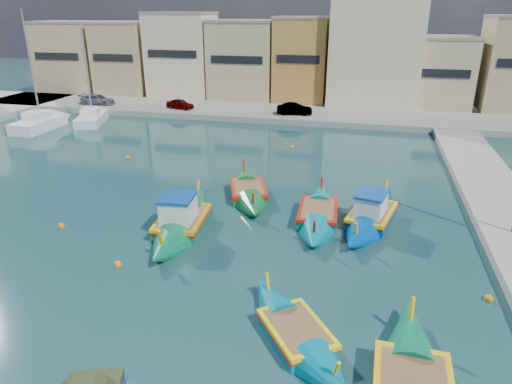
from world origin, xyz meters
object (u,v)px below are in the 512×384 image
(luzzu_cyan_mid, at_px, (318,215))
(luzzu_green, at_px, (248,193))
(yacht_midnorth, at_px, (50,121))
(luzzu_blue_cabin, at_px, (182,223))
(luzzu_cyan_south, at_px, (297,336))
(church_block, at_px, (377,34))
(luzzu_turquoise_cabin, at_px, (372,216))
(yacht_north, at_px, (96,116))

(luzzu_cyan_mid, distance_m, luzzu_green, 5.22)
(luzzu_cyan_mid, distance_m, yacht_midnorth, 33.37)
(luzzu_blue_cabin, relative_size, luzzu_cyan_south, 1.36)
(luzzu_blue_cabin, bearing_deg, yacht_midnorth, 139.51)
(luzzu_blue_cabin, relative_size, luzzu_green, 1.13)
(luzzu_blue_cabin, distance_m, luzzu_green, 5.77)
(church_block, bearing_deg, luzzu_turquoise_cabin, -89.14)
(yacht_midnorth, bearing_deg, luzzu_turquoise_cabin, -25.93)
(luzzu_green, relative_size, yacht_midnorth, 0.69)
(yacht_midnorth, bearing_deg, luzzu_blue_cabin, -40.49)
(luzzu_turquoise_cabin, bearing_deg, yacht_midnorth, 154.07)
(yacht_north, distance_m, yacht_midnorth, 4.58)
(luzzu_cyan_mid, distance_m, luzzu_cyan_south, 10.35)
(church_block, relative_size, yacht_north, 1.78)
(luzzu_cyan_south, bearing_deg, yacht_midnorth, 138.34)
(luzzu_blue_cabin, xyz_separation_m, luzzu_green, (2.28, 5.30, -0.13))
(luzzu_blue_cabin, height_order, luzzu_cyan_south, luzzu_blue_cabin)
(church_block, relative_size, luzzu_turquoise_cabin, 2.02)
(church_block, xyz_separation_m, luzzu_green, (-7.11, -31.55, -8.13))
(luzzu_green, bearing_deg, yacht_north, 141.46)
(church_block, height_order, yacht_midnorth, church_block)
(church_block, xyz_separation_m, luzzu_cyan_mid, (-2.44, -33.88, -8.14))
(church_block, relative_size, yacht_midnorth, 1.59)
(luzzu_turquoise_cabin, bearing_deg, luzzu_blue_cabin, -161.09)
(luzzu_turquoise_cabin, xyz_separation_m, yacht_north, (-29.07, 19.00, 0.06))
(luzzu_turquoise_cabin, relative_size, yacht_north, 0.88)
(luzzu_blue_cabin, height_order, yacht_midnorth, yacht_midnorth)
(yacht_north, bearing_deg, yacht_midnorth, -132.93)
(luzzu_blue_cabin, distance_m, yacht_north, 29.48)
(church_block, distance_m, luzzu_blue_cabin, 38.86)
(luzzu_green, bearing_deg, luzzu_blue_cabin, -113.29)
(luzzu_turquoise_cabin, relative_size, luzzu_blue_cabin, 1.00)
(church_block, distance_m, luzzu_cyan_south, 45.02)
(luzzu_cyan_mid, xyz_separation_m, yacht_north, (-26.13, 19.42, 0.15))
(yacht_north, bearing_deg, luzzu_cyan_mid, -36.63)
(church_block, distance_m, luzzu_cyan_mid, 34.93)
(luzzu_blue_cabin, xyz_separation_m, yacht_north, (-19.18, 22.39, 0.02))
(luzzu_green, relative_size, yacht_north, 0.78)
(luzzu_turquoise_cabin, height_order, luzzu_blue_cabin, luzzu_blue_cabin)
(luzzu_turquoise_cabin, distance_m, yacht_north, 34.73)
(church_block, height_order, luzzu_blue_cabin, church_block)
(luzzu_cyan_mid, distance_m, yacht_north, 32.56)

